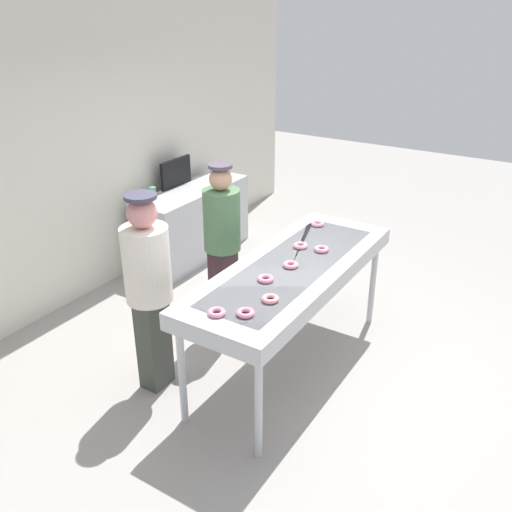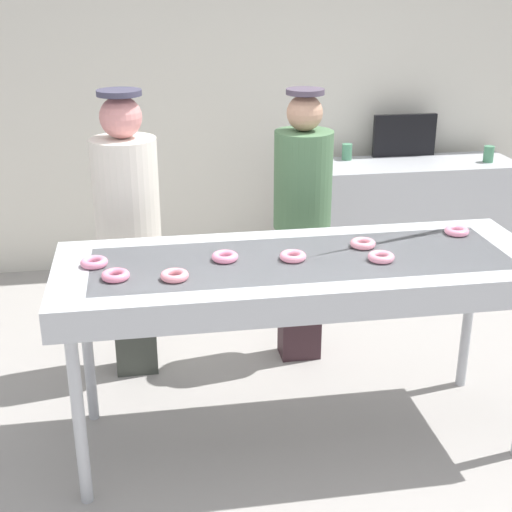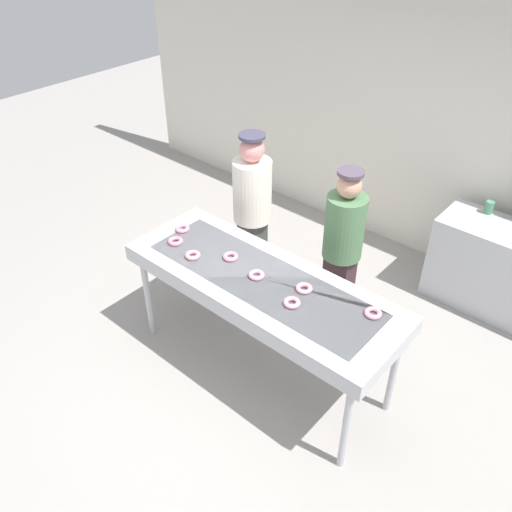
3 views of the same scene
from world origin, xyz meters
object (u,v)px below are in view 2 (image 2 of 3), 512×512
strawberry_donut_1 (225,257)px  strawberry_donut_4 (363,244)px  strawberry_donut_3 (457,231)px  strawberry_donut_6 (293,256)px  strawberry_donut_2 (116,275)px  menu_display (404,135)px  strawberry_donut_0 (175,276)px  prep_counter (409,216)px  paper_cup_0 (489,154)px  paper_cup_1 (347,152)px  worker_baker (302,214)px  worker_assistant (128,218)px  strawberry_donut_5 (94,262)px  strawberry_donut_7 (381,257)px  fryer_conveyor (301,274)px

strawberry_donut_1 → strawberry_donut_4: bearing=5.4°
strawberry_donut_3 → strawberry_donut_6: bearing=-167.0°
strawberry_donut_1 → strawberry_donut_6: 0.32m
strawberry_donut_2 → menu_display: (2.21, 2.44, 0.03)m
strawberry_donut_1 → menu_display: (1.72, 2.29, 0.03)m
strawberry_donut_0 → prep_counter: 3.04m
strawberry_donut_1 → strawberry_donut_3: (1.21, 0.16, 0.00)m
paper_cup_0 → paper_cup_1: bearing=166.7°
prep_counter → menu_display: menu_display is taller
strawberry_donut_0 → strawberry_donut_3: (1.46, 0.35, 0.00)m
worker_baker → paper_cup_0: worker_baker is taller
strawberry_donut_1 → paper_cup_0: strawberry_donut_1 is taller
worker_baker → paper_cup_0: bearing=-156.1°
worker_assistant → paper_cup_0: size_ratio=13.33×
strawberry_donut_0 → worker_baker: (0.79, 0.98, -0.08)m
strawberry_donut_1 → menu_display: bearing=53.2°
strawberry_donut_5 → worker_assistant: size_ratio=0.07×
strawberry_donut_4 → strawberry_donut_7: 0.19m
strawberry_donut_0 → worker_assistant: 0.99m
prep_counter → paper_cup_0: 0.77m
strawberry_donut_5 → prep_counter: (2.31, 2.04, -0.57)m
fryer_conveyor → menu_display: bearing=59.7°
worker_assistant → paper_cup_0: (2.75, 1.21, -0.03)m
strawberry_donut_1 → menu_display: menu_display is taller
strawberry_donut_3 → prep_counter: 2.05m
strawberry_donut_7 → strawberry_donut_4: bearing=99.2°
prep_counter → strawberry_donut_5: bearing=-138.6°
strawberry_donut_2 → menu_display: menu_display is taller
strawberry_donut_3 → worker_assistant: 1.77m
strawberry_donut_3 → strawberry_donut_2: bearing=-169.9°
strawberry_donut_2 → prep_counter: (2.21, 2.21, -0.57)m
fryer_conveyor → prep_counter: 2.55m
strawberry_donut_7 → fryer_conveyor: bearing=166.7°
strawberry_donut_0 → strawberry_donut_5: bearing=148.9°
strawberry_donut_4 → prep_counter: strawberry_donut_4 is taller
strawberry_donut_6 → prep_counter: strawberry_donut_6 is taller
strawberry_donut_2 → strawberry_donut_3: same height
strawberry_donut_5 → worker_baker: size_ratio=0.08×
fryer_conveyor → strawberry_donut_7: 0.38m
strawberry_donut_2 → strawberry_donut_3: 1.74m
paper_cup_1 → menu_display: bearing=6.1°
strawberry_donut_4 → strawberry_donut_5: size_ratio=1.00×
strawberry_donut_1 → strawberry_donut_7: size_ratio=1.00×
fryer_conveyor → strawberry_donut_1: bearing=174.2°
strawberry_donut_7 → worker_baker: bearing=100.3°
strawberry_donut_0 → strawberry_donut_4: same height
strawberry_donut_3 → worker_baker: (-0.66, 0.63, -0.08)m
strawberry_donut_1 → prep_counter: bearing=50.3°
strawberry_donut_3 → strawberry_donut_7: 0.57m
prep_counter → paper_cup_1: paper_cup_1 is taller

